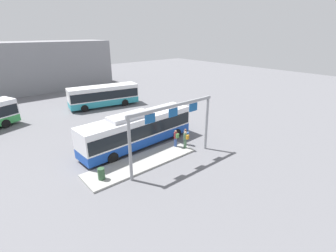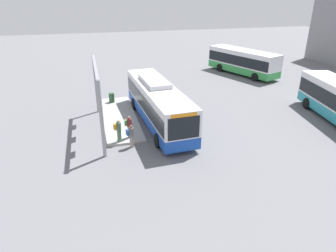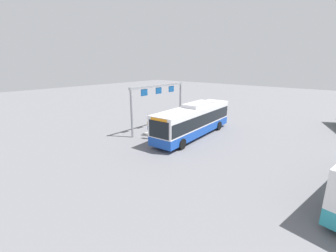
{
  "view_description": "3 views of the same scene",
  "coord_description": "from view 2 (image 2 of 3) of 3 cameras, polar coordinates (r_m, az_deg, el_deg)",
  "views": [
    {
      "loc": [
        -11.89,
        -18.47,
        10.5
      ],
      "look_at": [
        3.22,
        -0.63,
        1.46
      ],
      "focal_mm": 26.19,
      "sensor_mm": 36.0,
      "label": 1
    },
    {
      "loc": [
        22.15,
        -5.0,
        9.95
      ],
      "look_at": [
        3.61,
        -0.1,
        1.26
      ],
      "focal_mm": 32.08,
      "sensor_mm": 36.0,
      "label": 2
    },
    {
      "loc": [
        19.68,
        12.91,
        7.51
      ],
      "look_at": [
        3.79,
        -0.38,
        1.81
      ],
      "focal_mm": 24.52,
      "sensor_mm": 36.0,
      "label": 3
    }
  ],
  "objects": [
    {
      "name": "platform_sign_gantry",
      "position": [
        22.64,
        -13.37,
        7.74
      ],
      "size": [
        8.67,
        0.24,
        5.2
      ],
      "color": "gray",
      "rests_on": "ground"
    },
    {
      "name": "trash_bin",
      "position": [
        29.26,
        -10.66,
        5.32
      ],
      "size": [
        0.52,
        0.52,
        0.9
      ],
      "primitive_type": "cylinder",
      "color": "#2D5133",
      "rests_on": "platform_curb"
    },
    {
      "name": "ground_plane",
      "position": [
        24.79,
        -1.9,
        0.69
      ],
      "size": [
        120.0,
        120.0,
        0.0
      ],
      "primitive_type": "plane",
      "color": "slate"
    },
    {
      "name": "person_waiting_near",
      "position": [
        21.74,
        -7.4,
        -0.01
      ],
      "size": [
        0.35,
        0.53,
        1.67
      ],
      "rotation": [
        0.0,
        0.0,
        1.54
      ],
      "color": "#334C8C",
      "rests_on": "platform_curb"
    },
    {
      "name": "bus_background_left",
      "position": [
        40.34,
        14.02,
        11.97
      ],
      "size": [
        10.15,
        5.9,
        3.1
      ],
      "rotation": [
        0.0,
        0.0,
        0.37
      ],
      "color": "green",
      "rests_on": "ground"
    },
    {
      "name": "person_boarding",
      "position": [
        20.69,
        -7.04,
        -1.81
      ],
      "size": [
        0.43,
        0.58,
        1.67
      ],
      "rotation": [
        0.0,
        0.0,
        1.82
      ],
      "color": "gray",
      "rests_on": "ground"
    },
    {
      "name": "platform_curb",
      "position": [
        25.89,
        -9.21,
        1.63
      ],
      "size": [
        10.0,
        2.8,
        0.16
      ],
      "primitive_type": "cube",
      "color": "#9E9E99",
      "rests_on": "ground"
    },
    {
      "name": "person_waiting_mid",
      "position": [
        21.23,
        -9.4,
        -0.76
      ],
      "size": [
        0.38,
        0.56,
        1.67
      ],
      "rotation": [
        0.0,
        0.0,
        1.7
      ],
      "color": "#476B4C",
      "rests_on": "platform_curb"
    },
    {
      "name": "bus_main",
      "position": [
        24.13,
        -1.96,
        4.64
      ],
      "size": [
        11.89,
        3.19,
        3.46
      ],
      "rotation": [
        0.0,
        0.0,
        0.06
      ],
      "color": "#1947AD",
      "rests_on": "ground"
    }
  ]
}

